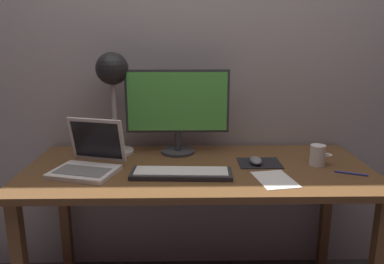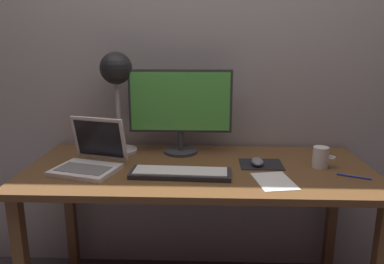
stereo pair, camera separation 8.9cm
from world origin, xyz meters
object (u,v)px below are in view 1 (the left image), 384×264
Objects in this scene: monitor at (177,106)px; keyboard_main at (181,173)px; desk_lamp at (113,79)px; coffee_mug at (318,155)px; pen at (351,173)px; laptop at (90,156)px; mouse at (256,161)px.

keyboard_main is at bearing -86.39° from monitor.
desk_lamp reaches higher than coffee_mug.
keyboard_main is (0.02, -0.33, -0.24)m from monitor.
pen is (1.09, -0.33, -0.38)m from desk_lamp.
keyboard_main is 0.42m from laptop.
desk_lamp is 5.40× the size of mouse.
coffee_mug reaches higher than mouse.
mouse is (0.69, -0.20, -0.36)m from desk_lamp.
laptop is 0.41m from desk_lamp.
desk_lamp is at bearing 163.02° from pen.
mouse is at bearing -27.13° from monitor.
coffee_mug is at bearing 2.40° from laptop.
mouse is at bearing 22.04° from keyboard_main.
pen is at bearing -3.95° from laptop.
desk_lamp is 1.20m from pen.
pen is at bearing 0.44° from keyboard_main.
coffee_mug is 0.76× the size of pen.
laptop is at bearing -147.72° from monitor.
desk_lamp reaches higher than monitor.
mouse is at bearing -15.83° from desk_lamp.
pen is at bearing -18.97° from mouse.
pen is at bearing -23.04° from monitor.
monitor is 3.74× the size of pen.
keyboard_main is 0.75m from pen.
coffee_mug is (1.05, 0.04, -0.01)m from laptop.
mouse is 0.29m from coffee_mug.
pen is (0.77, -0.33, -0.25)m from monitor.
keyboard_main is 0.86× the size of desk_lamp.
laptop is 2.37× the size of pen.
desk_lamp reaches higher than laptop.
laptop is 1.06m from coffee_mug.
monitor is at bearing 32.28° from laptop.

